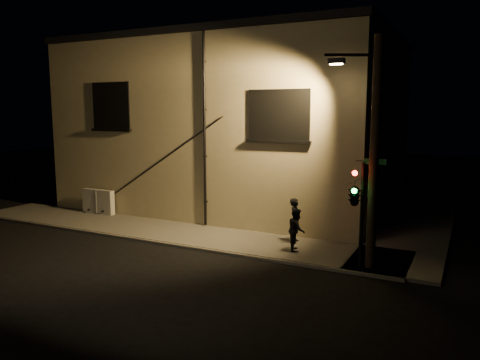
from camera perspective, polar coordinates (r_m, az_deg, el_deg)
The scene contains 8 objects.
ground at distance 17.57m, azimuth -4.05°, elevation -8.63°, with size 90.00×90.00×0.00m, color black.
sidewalk at distance 20.84m, azimuth 5.07°, elevation -5.74°, with size 21.00×16.00×0.12m.
building at distance 26.15m, azimuth 0.27°, elevation 6.79°, with size 16.20×12.23×8.80m.
utility_cabinet at distance 24.14m, azimuth -16.88°, elevation -2.52°, with size 1.82×0.31×1.20m, color beige.
pedestrian_a at distance 18.16m, azimuth 6.74°, elevation -4.90°, with size 0.63×0.41×1.72m, color black.
pedestrian_b at distance 17.11m, azimuth 6.90°, elevation -6.01°, with size 0.76×0.59×1.56m, color black.
traffic_signal at distance 15.38m, azimuth 13.87°, elevation -1.70°, with size 1.21×2.08×3.54m.
streetlamp_pole at distance 15.32m, azimuth 15.81°, elevation 3.57°, with size 2.03×1.40×7.45m.
Camera 1 is at (8.61, -14.43, 5.14)m, focal length 35.00 mm.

